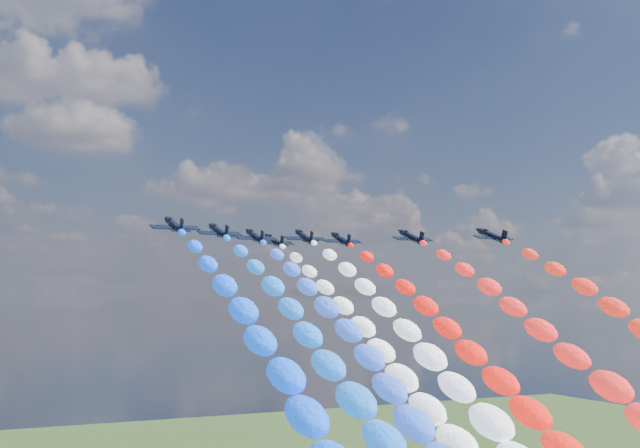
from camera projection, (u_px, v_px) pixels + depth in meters
name	position (u px, v px, depth m)	size (l,w,h in m)	color
jet_0	(174.00, 225.00, 146.21)	(8.40, 11.26, 2.48)	black
trail_0	(296.00, 425.00, 98.69)	(5.66, 97.85, 56.12)	#0D48FF
jet_1	(219.00, 231.00, 160.65)	(8.40, 11.26, 2.48)	black
trail_1	(343.00, 408.00, 113.13)	(5.66, 97.85, 56.12)	blue
jet_2	(255.00, 236.00, 174.58)	(8.40, 11.26, 2.48)	black
trail_2	(379.00, 395.00, 127.06)	(5.66, 97.85, 56.12)	blue
jet_3	(304.00, 237.00, 176.31)	(8.40, 11.26, 2.48)	black
trail_3	(445.00, 394.00, 128.79)	(5.66, 97.85, 56.12)	white
jet_4	(274.00, 241.00, 190.02)	(8.40, 11.26, 2.48)	black
trail_4	(392.00, 384.00, 142.50)	(5.66, 97.85, 56.12)	white
jet_5	(341.00, 239.00, 185.00)	(8.40, 11.26, 2.48)	black
trail_5	(486.00, 387.00, 137.49)	(5.66, 97.85, 56.12)	red
jet_6	(411.00, 237.00, 177.25)	(8.40, 11.26, 2.48)	black
trail_6	(591.00, 393.00, 129.74)	(5.66, 97.85, 56.12)	red
jet_7	(492.00, 236.00, 173.38)	(8.40, 11.26, 2.48)	black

